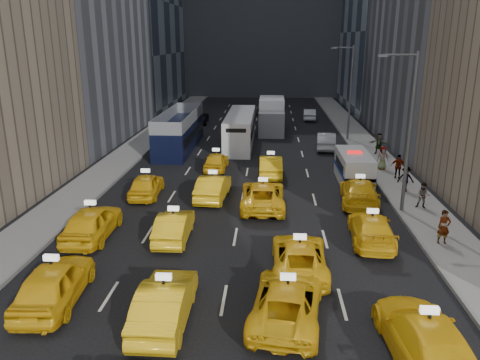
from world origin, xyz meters
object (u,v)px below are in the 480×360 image
object	(u,v)px
box_truck	(272,116)
pedestrian_0	(444,227)
nypd_van	(354,168)
city_bus	(240,129)
double_decker	(180,130)

from	to	relation	value
box_truck	pedestrian_0	size ratio (longest dim) A/B	4.68
nypd_van	city_bus	distance (m)	14.40
double_decker	city_bus	bearing A→B (deg)	17.45
box_truck	double_decker	bearing A→B (deg)	-126.62
double_decker	box_truck	distance (m)	11.93
nypd_van	city_bus	size ratio (longest dim) A/B	0.46
double_decker	pedestrian_0	size ratio (longest dim) A/B	6.90
pedestrian_0	nypd_van	bearing A→B (deg)	99.38
nypd_van	box_truck	size ratio (longest dim) A/B	0.67
double_decker	box_truck	world-z (taller)	box_truck
double_decker	city_bus	distance (m)	5.72
double_decker	box_truck	bearing A→B (deg)	43.33
double_decker	pedestrian_0	xyz separation A→B (m)	(16.52, -19.92, -0.67)
nypd_van	pedestrian_0	world-z (taller)	nypd_van
city_bus	pedestrian_0	bearing A→B (deg)	-65.37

